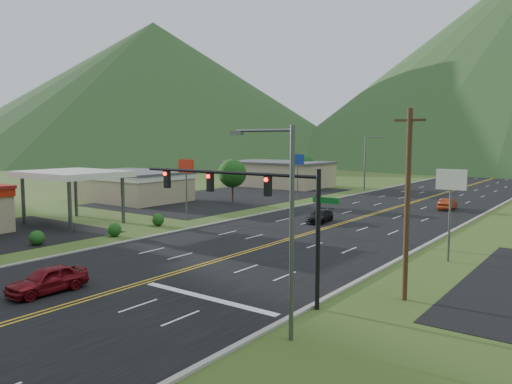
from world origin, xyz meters
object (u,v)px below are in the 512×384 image
Objects in this scene: car_red_near at (47,280)px; gas_canopy at (72,175)px; streetlight_west at (367,159)px; car_dark_mid at (320,217)px; streetlight_east at (285,218)px; car_red_far at (447,204)px; traffic_signal at (252,198)px.

gas_canopy is at bearing 145.14° from car_red_near.
streetlight_west reaches higher than car_dark_mid.
streetlight_east is 2.25× the size of car_red_far.
streetlight_west is 34.57m from car_dark_mid.
streetlight_west is at bearing 98.62° from car_dark_mid.
car_dark_mid is at bearing 64.29° from car_red_far.
gas_canopy is 24.50m from car_red_near.
car_red_far is (-0.74, 40.26, -4.67)m from traffic_signal.
streetlight_west is (-18.16, 56.00, -0.15)m from traffic_signal.
car_dark_mid is 18.89m from car_red_far.
gas_canopy is at bearing 48.24° from car_red_far.
streetlight_east is 35.28m from gas_canopy.
car_red_near is (-9.17, -6.51, -4.59)m from traffic_signal.
traffic_signal reaches higher than car_dark_mid.
streetlight_east is (4.70, -4.00, -0.15)m from traffic_signal.
traffic_signal reaches higher than car_red_near.
traffic_signal is 3.28× the size of car_red_far.
streetlight_west is 23.91m from car_red_far.
car_red_near is 1.02× the size of car_dark_mid.
car_dark_mid is (19.87, 15.09, -4.25)m from gas_canopy.
gas_canopy reaches higher than car_red_near.
streetlight_east is 1.00× the size of streetlight_west.
gas_canopy is 42.75m from car_red_far.
traffic_signal is 1.46× the size of streetlight_west.
traffic_signal is 1.46× the size of streetlight_east.
car_red_far is (7.88, 17.17, 0.04)m from car_dark_mid.
car_red_far is at bearing 49.30° from gas_canopy.
streetlight_east is 14.78m from car_red_near.
streetlight_east is at bearing -19.88° from gas_canopy.
streetlight_east is at bearing -69.14° from streetlight_west.
gas_canopy reaches higher than car_red_far.
streetlight_east and streetlight_west have the same top height.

